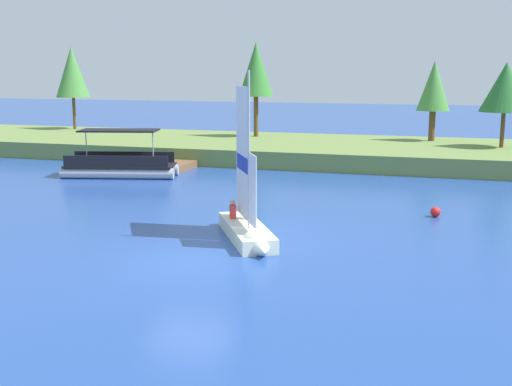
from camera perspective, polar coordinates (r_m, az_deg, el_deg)
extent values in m
plane|color=#234793|center=(20.14, -5.86, -6.21)|extent=(200.00, 200.00, 0.00)
cube|color=olive|center=(43.80, 7.10, 3.69)|extent=(80.00, 12.11, 1.09)
cylinder|color=brown|center=(55.84, -15.70, 6.78)|extent=(0.25, 0.25, 2.62)
cone|color=#47893D|center=(55.73, -15.87, 10.20)|extent=(2.72, 2.72, 4.05)
cylinder|color=brown|center=(47.65, 0.00, 6.76)|extent=(0.33, 0.33, 2.94)
cone|color=#387F33|center=(47.53, 0.00, 10.84)|extent=(2.49, 2.49, 3.84)
cylinder|color=brown|center=(46.23, 15.21, 5.73)|extent=(0.43, 0.43, 2.07)
cone|color=#47893D|center=(46.09, 15.38, 9.10)|extent=(2.22, 2.22, 3.37)
cylinder|color=brown|center=(43.59, 20.86, 5.23)|extent=(0.26, 0.26, 2.23)
cone|color=#286B2D|center=(43.45, 21.09, 8.70)|extent=(3.06, 3.06, 3.06)
cube|color=brown|center=(39.04, -7.36, 2.33)|extent=(1.92, 4.30, 0.41)
cube|color=silver|center=(22.91, -0.85, -3.42)|extent=(3.33, 4.55, 0.49)
cone|color=silver|center=(20.76, 0.45, -4.92)|extent=(1.51, 1.53, 1.09)
cylinder|color=#B7B7BC|center=(21.93, -0.63, 3.74)|extent=(0.08, 0.08, 5.37)
cube|color=white|center=(22.99, -1.19, 3.68)|extent=(1.09, 1.86, 4.57)
cube|color=#1E33B2|center=(23.04, -1.18, 2.63)|extent=(0.99, 1.68, 0.55)
cube|color=white|center=(21.53, -0.28, 0.19)|extent=(0.55, 0.91, 2.43)
cylinder|color=#B7B7BC|center=(23.39, -1.17, -1.96)|extent=(1.12, 1.88, 0.06)
cube|color=red|center=(23.84, -2.05, -1.65)|extent=(0.31, 0.34, 0.49)
sphere|color=tan|center=(23.76, -2.05, -0.81)|extent=(0.20, 0.20, 0.20)
cube|color=silver|center=(23.73, -0.69, -1.63)|extent=(0.31, 0.34, 0.55)
sphere|color=tan|center=(23.66, -0.70, -0.72)|extent=(0.20, 0.20, 0.20)
cylinder|color=#B2B2B7|center=(37.72, -11.55, 2.05)|extent=(6.21, 2.12, 0.60)
cylinder|color=#B2B2B7|center=(36.31, -12.12, 1.70)|extent=(6.21, 2.12, 0.60)
cube|color=black|center=(36.97, -11.85, 2.41)|extent=(6.33, 3.48, 0.10)
cube|color=black|center=(37.83, -11.51, 3.15)|extent=(5.60, 1.51, 0.60)
cube|color=black|center=(36.02, -12.25, 2.75)|extent=(5.60, 1.51, 0.60)
cylinder|color=#B2B2B7|center=(36.41, -9.05, 3.93)|extent=(0.06, 0.06, 1.85)
cylinder|color=#B2B2B7|center=(37.37, -14.69, 3.89)|extent=(0.06, 0.06, 1.85)
cube|color=black|center=(36.74, -11.97, 5.40)|extent=(4.58, 2.85, 0.08)
sphere|color=red|center=(27.26, 15.50, -1.61)|extent=(0.41, 0.41, 0.41)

